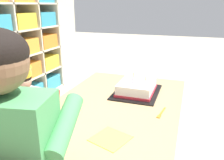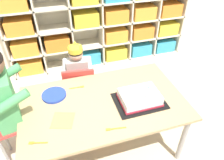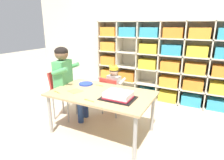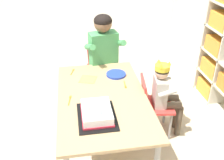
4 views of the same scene
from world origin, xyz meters
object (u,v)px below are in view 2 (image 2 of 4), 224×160
at_px(adult_helper_seated, 13,97).
at_px(paper_plate_stack, 54,95).
at_px(classroom_chair_blue, 80,85).
at_px(fork_at_table_front_edge, 37,143).
at_px(classroom_chair_adult_side, 6,122).
at_px(child_with_crown, 78,69).
at_px(fork_near_child_seat, 115,129).
at_px(birthday_cake_on_tray, 140,98).
at_px(fork_near_cake_tray, 78,87).
at_px(activity_table, 104,106).

distance_m(adult_helper_seated, paper_plate_stack, 0.31).
bearing_deg(classroom_chair_blue, fork_at_table_front_edge, 69.60).
relative_size(classroom_chair_adult_side, fork_at_table_front_edge, 5.92).
relative_size(child_with_crown, fork_near_child_seat, 5.52).
relative_size(birthday_cake_on_tray, fork_near_cake_tray, 3.09).
xyz_separation_m(classroom_chair_blue, classroom_chair_adult_side, (-0.65, -0.41, 0.10)).
xyz_separation_m(child_with_crown, adult_helper_seated, (-0.55, -0.50, 0.19)).
xyz_separation_m(classroom_chair_blue, birthday_cake_on_tray, (0.40, -0.59, 0.23)).
distance_m(classroom_chair_blue, adult_helper_seated, 0.74).
bearing_deg(fork_at_table_front_edge, paper_plate_stack, 86.65).
height_order(paper_plate_stack, fork_at_table_front_edge, paper_plate_stack).
height_order(birthday_cake_on_tray, paper_plate_stack, birthday_cake_on_tray).
bearing_deg(child_with_crown, classroom_chair_adult_side, 45.77).
relative_size(classroom_chair_adult_side, adult_helper_seated, 0.67).
height_order(classroom_chair_adult_side, fork_near_cake_tray, classroom_chair_adult_side).
distance_m(classroom_chair_blue, child_with_crown, 0.17).
height_order(adult_helper_seated, fork_near_child_seat, adult_helper_seated).
height_order(birthday_cake_on_tray, fork_near_cake_tray, birthday_cake_on_tray).
distance_m(activity_table, fork_at_table_front_edge, 0.58).
bearing_deg(paper_plate_stack, birthday_cake_on_tray, -22.55).
xyz_separation_m(child_with_crown, birthday_cake_on_tray, (0.38, -0.70, 0.10)).
relative_size(classroom_chair_adult_side, paper_plate_stack, 3.70).
height_order(child_with_crown, paper_plate_stack, child_with_crown).
distance_m(activity_table, child_with_crown, 0.63).
height_order(child_with_crown, fork_near_child_seat, child_with_crown).
height_order(fork_near_cake_tray, fork_near_child_seat, same).
relative_size(classroom_chair_blue, classroom_chair_adult_side, 0.85).
bearing_deg(child_with_crown, paper_plate_stack, 65.78).
bearing_deg(fork_at_table_front_edge, fork_near_cake_tray, 69.38).
distance_m(classroom_chair_blue, paper_plate_stack, 0.46).
xyz_separation_m(fork_near_cake_tray, fork_at_table_front_edge, (-0.36, -0.49, 0.00)).
bearing_deg(adult_helper_seated, classroom_chair_blue, -64.60).
bearing_deg(classroom_chair_blue, activity_table, 110.77).
bearing_deg(classroom_chair_adult_side, fork_near_cake_tray, -87.54).
height_order(classroom_chair_adult_side, fork_at_table_front_edge, classroom_chair_adult_side).
distance_m(paper_plate_stack, fork_at_table_front_edge, 0.46).
height_order(classroom_chair_blue, child_with_crown, child_with_crown).
distance_m(classroom_chair_blue, classroom_chair_adult_side, 0.77).
height_order(activity_table, child_with_crown, child_with_crown).
bearing_deg(child_with_crown, activity_table, 107.42).
distance_m(paper_plate_stack, fork_near_cake_tray, 0.21).
distance_m(classroom_chair_adult_side, paper_plate_stack, 0.42).
xyz_separation_m(paper_plate_stack, fork_near_child_seat, (0.37, -0.48, -0.01)).
height_order(classroom_chair_blue, adult_helper_seated, adult_helper_seated).
distance_m(adult_helper_seated, fork_at_table_front_edge, 0.41).
xyz_separation_m(paper_plate_stack, fork_at_table_front_edge, (-0.15, -0.44, -0.01)).
bearing_deg(child_with_crown, birthday_cake_on_tray, 126.43).
bearing_deg(classroom_chair_adult_side, birthday_cake_on_tray, -110.49).
height_order(classroom_chair_blue, fork_near_cake_tray, classroom_chair_blue).
bearing_deg(classroom_chair_adult_side, adult_helper_seated, -90.00).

